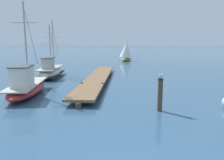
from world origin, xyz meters
name	(u,v)px	position (x,y,z in m)	size (l,w,h in m)	color
floating_dock	(98,78)	(-4.10, 15.18, 0.36)	(3.37, 16.35, 0.53)	brown
fishing_boat_0	(26,86)	(-7.66, 9.41, 0.64)	(3.25, 6.34, 6.19)	#AD2823
fishing_boat_1	(50,71)	(-9.50, 17.06, 0.63)	(3.06, 7.24, 5.84)	silver
mooring_piling	(160,94)	(1.04, 7.39, 0.89)	(0.30, 0.30, 1.71)	#4C3D2D
perched_seagull	(161,76)	(1.04, 7.39, 1.86)	(0.37, 0.22, 0.27)	gold
distant_sailboat	(126,51)	(-3.76, 37.19, 1.80)	(3.01, 4.59, 3.95)	gold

